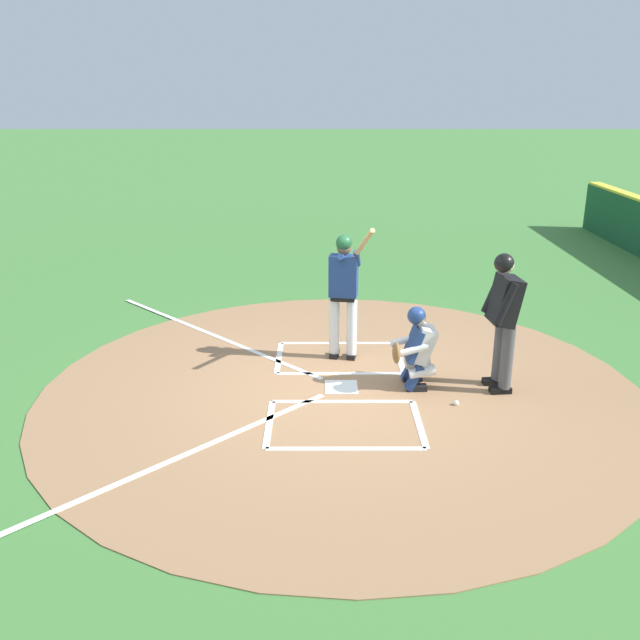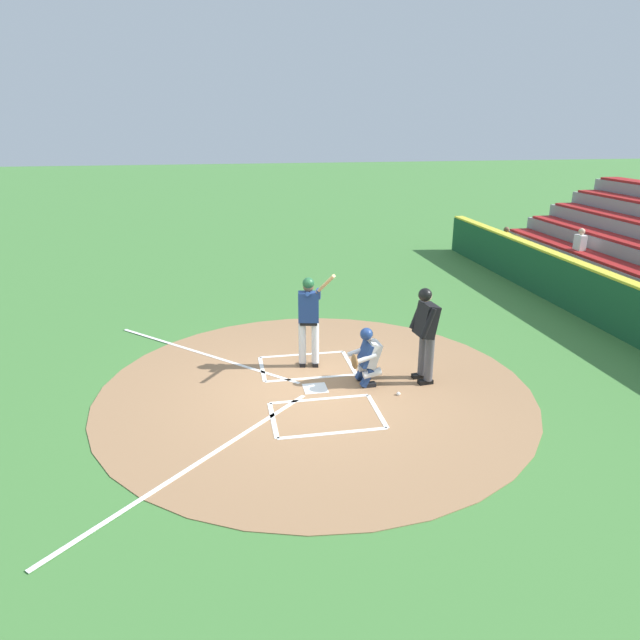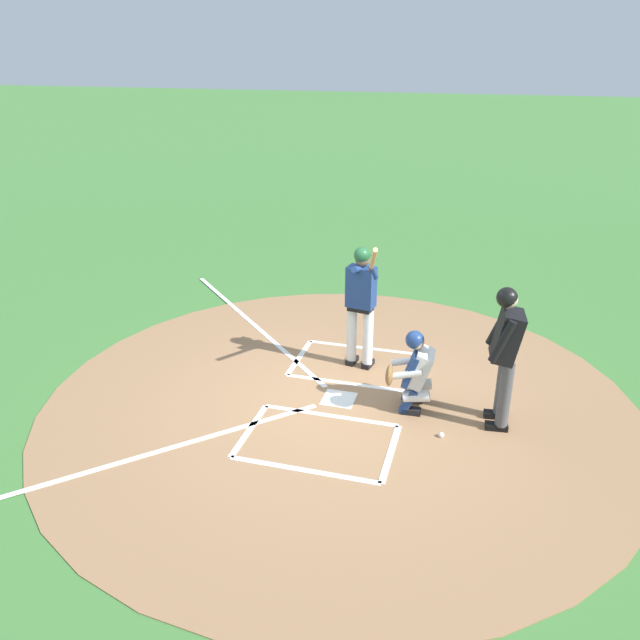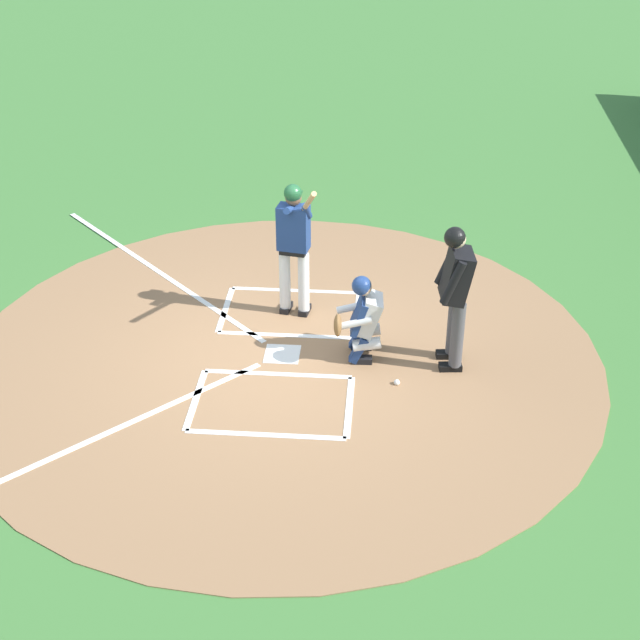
{
  "view_description": "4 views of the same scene",
  "coord_description": "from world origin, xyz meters",
  "px_view_note": "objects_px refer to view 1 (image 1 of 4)",
  "views": [
    {
      "loc": [
        -8.32,
        0.3,
        3.83
      ],
      "look_at": [
        -0.05,
        0.29,
        0.99
      ],
      "focal_mm": 37.98,
      "sensor_mm": 36.0,
      "label": 1
    },
    {
      "loc": [
        -9.45,
        1.65,
        4.73
      ],
      "look_at": [
        0.44,
        -0.17,
        1.2
      ],
      "focal_mm": 31.9,
      "sensor_mm": 36.0,
      "label": 2
    },
    {
      "loc": [
        -7.33,
        -1.79,
        4.48
      ],
      "look_at": [
        -0.24,
        0.2,
        1.27
      ],
      "focal_mm": 35.62,
      "sensor_mm": 36.0,
      "label": 3
    },
    {
      "loc": [
        -9.8,
        -1.26,
        6.43
      ],
      "look_at": [
        -0.59,
        -0.52,
        0.89
      ],
      "focal_mm": 52.47,
      "sensor_mm": 36.0,
      "label": 4
    }
  ],
  "objects_px": {
    "catcher": "(416,346)",
    "baseball": "(456,403)",
    "batter": "(344,288)",
    "plate_umpire": "(504,313)"
  },
  "relations": [
    {
      "from": "batter",
      "to": "plate_umpire",
      "type": "relative_size",
      "value": 1.14
    },
    {
      "from": "batter",
      "to": "plate_umpire",
      "type": "bearing_deg",
      "value": -117.77
    },
    {
      "from": "batter",
      "to": "plate_umpire",
      "type": "height_order",
      "value": "batter"
    },
    {
      "from": "batter",
      "to": "baseball",
      "type": "bearing_deg",
      "value": -138.66
    },
    {
      "from": "batter",
      "to": "plate_umpire",
      "type": "xyz_separation_m",
      "value": [
        -1.07,
        -2.03,
        -0.02
      ]
    },
    {
      "from": "catcher",
      "to": "baseball",
      "type": "height_order",
      "value": "catcher"
    },
    {
      "from": "baseball",
      "to": "batter",
      "type": "bearing_deg",
      "value": 41.34
    },
    {
      "from": "plate_umpire",
      "to": "baseball",
      "type": "xyz_separation_m",
      "value": [
        -0.51,
        0.64,
        -1.04
      ]
    },
    {
      "from": "catcher",
      "to": "baseball",
      "type": "bearing_deg",
      "value": -142.35
    },
    {
      "from": "plate_umpire",
      "to": "batter",
      "type": "bearing_deg",
      "value": 62.23
    }
  ]
}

